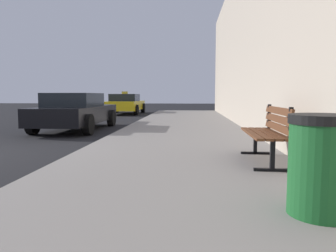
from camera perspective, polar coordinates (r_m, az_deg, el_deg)
sidewalk at (r=6.38m, az=2.54°, el=-4.70°), size 4.00×32.00×0.15m
bench at (r=5.32m, az=17.43°, el=-0.63°), size 0.53×1.57×0.89m
trash_bin at (r=3.14m, az=25.56°, el=-6.19°), size 0.59×0.59×0.89m
car_black at (r=11.54m, az=-15.92°, el=2.51°), size 1.95×4.51×1.27m
car_yellow at (r=20.83m, az=-7.53°, el=3.91°), size 2.06×4.35×1.43m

